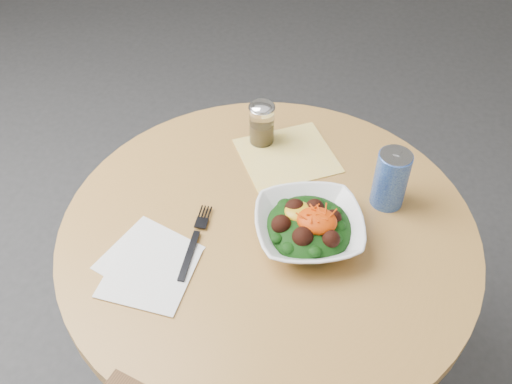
# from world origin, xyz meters

# --- Properties ---
(table) EXTENTS (0.90, 0.90, 0.75)m
(table) POSITION_xyz_m (0.00, 0.00, 0.55)
(table) COLOR black
(table) RESTS_ON ground
(cloth_napkin) EXTENTS (0.29, 0.28, 0.00)m
(cloth_napkin) POSITION_xyz_m (-0.01, 0.24, 0.75)
(cloth_napkin) COLOR yellow
(cloth_napkin) RESTS_ON table
(paper_napkins) EXTENTS (0.21, 0.23, 0.00)m
(paper_napkins) POSITION_xyz_m (-0.21, -0.16, 0.75)
(paper_napkins) COLOR white
(paper_napkins) RESTS_ON table
(salad_bowl) EXTENTS (0.28, 0.28, 0.08)m
(salad_bowl) POSITION_xyz_m (0.09, -0.00, 0.78)
(salad_bowl) COLOR white
(salad_bowl) RESTS_ON table
(fork) EXTENTS (0.03, 0.21, 0.00)m
(fork) POSITION_xyz_m (-0.14, -0.07, 0.76)
(fork) COLOR black
(fork) RESTS_ON table
(spice_shaker) EXTENTS (0.06, 0.06, 0.12)m
(spice_shaker) POSITION_xyz_m (-0.08, 0.28, 0.81)
(spice_shaker) COLOR silver
(spice_shaker) RESTS_ON table
(beverage_can) EXTENTS (0.07, 0.07, 0.14)m
(beverage_can) POSITION_xyz_m (0.24, 0.14, 0.82)
(beverage_can) COLOR #0D1C99
(beverage_can) RESTS_ON table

